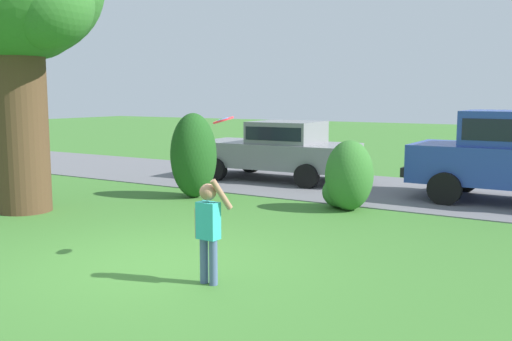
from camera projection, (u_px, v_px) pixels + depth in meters
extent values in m
plane|color=#3D752D|center=(153.00, 264.00, 7.59)|extent=(80.00, 80.00, 0.00)
cube|color=slate|center=(355.00, 188.00, 13.75)|extent=(28.00, 4.40, 0.02)
cylinder|color=#513823|center=(21.00, 126.00, 10.83)|extent=(1.00, 1.00, 3.29)
ellipsoid|color=#33702B|center=(47.00, 3.00, 10.07)|extent=(1.64, 1.64, 1.64)
ellipsoid|color=#33702B|center=(34.00, 14.00, 11.43)|extent=(1.82, 1.82, 1.82)
ellipsoid|color=#1E511C|center=(194.00, 155.00, 12.44)|extent=(1.01, 1.02, 1.85)
ellipsoid|color=#33702B|center=(349.00, 175.00, 11.06)|extent=(0.93, 0.99, 1.37)
ellipsoid|color=#33702B|center=(340.00, 192.00, 11.36)|extent=(0.70, 0.70, 0.63)
cube|color=gray|center=(276.00, 154.00, 15.05)|extent=(4.27, 2.01, 0.64)
cube|color=gray|center=(287.00, 132.00, 14.82)|extent=(1.74, 1.68, 0.56)
cube|color=black|center=(287.00, 132.00, 14.82)|extent=(1.61, 1.70, 0.34)
cylinder|color=black|center=(215.00, 170.00, 14.90)|extent=(0.61, 0.24, 0.60)
cylinder|color=black|center=(251.00, 162.00, 16.54)|extent=(0.61, 0.24, 0.60)
cylinder|color=black|center=(307.00, 176.00, 13.66)|extent=(0.61, 0.24, 0.60)
cylinder|color=black|center=(335.00, 168.00, 15.29)|extent=(0.61, 0.24, 0.60)
cube|color=black|center=(209.00, 156.00, 16.09)|extent=(0.19, 1.75, 0.20)
cube|color=black|center=(353.00, 165.00, 14.04)|extent=(0.19, 1.75, 0.20)
cylinder|color=black|center=(445.00, 189.00, 11.58)|extent=(0.68, 0.22, 0.68)
cylinder|color=black|center=(464.00, 178.00, 13.17)|extent=(0.68, 0.22, 0.68)
cube|color=black|center=(415.00, 168.00, 12.81)|extent=(0.13, 1.75, 0.20)
cylinder|color=#4C608C|center=(204.00, 260.00, 6.79)|extent=(0.10, 0.10, 0.55)
cylinder|color=#4C608C|center=(213.00, 262.00, 6.71)|extent=(0.10, 0.10, 0.55)
cube|color=#33B2B2|center=(208.00, 221.00, 6.68)|extent=(0.27, 0.17, 0.44)
sphere|color=#A37556|center=(208.00, 192.00, 6.64)|extent=(0.20, 0.20, 0.20)
cylinder|color=#A37556|center=(221.00, 194.00, 6.60)|extent=(0.20, 0.23, 0.39)
cylinder|color=#A37556|center=(198.00, 223.00, 6.78)|extent=(0.07, 0.07, 0.36)
cylinder|color=red|center=(223.00, 120.00, 7.37)|extent=(0.29, 0.28, 0.13)
cylinder|color=#337FDB|center=(223.00, 120.00, 7.37)|extent=(0.16, 0.16, 0.09)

